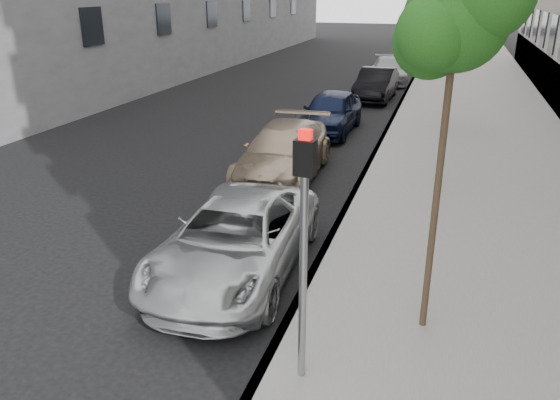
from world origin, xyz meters
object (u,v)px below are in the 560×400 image
at_px(suv, 284,152).
at_px(tree_near, 459,20).
at_px(tree_far, 456,33).
at_px(sedan_rear, 389,70).
at_px(tree_mid, 457,25).
at_px(signal_pole, 304,233).
at_px(minivan, 236,239).
at_px(sedan_blue, 331,112).
at_px(sedan_black, 376,84).

bearing_deg(suv, tree_near, -59.22).
bearing_deg(tree_far, suv, -122.92).
height_order(tree_far, sedan_rear, tree_far).
distance_m(tree_mid, tree_far, 6.53).
relative_size(tree_near, signal_pole, 1.58).
bearing_deg(minivan, tree_mid, 56.40).
xyz_separation_m(minivan, suv, (-0.75, 5.56, 0.04)).
relative_size(tree_far, sedan_blue, 0.97).
height_order(suv, sedan_blue, sedan_blue).
height_order(tree_near, minivan, tree_near).
bearing_deg(signal_pole, tree_near, 53.11).
relative_size(tree_mid, tree_far, 1.14).
distance_m(tree_near, signal_pole, 3.27).
bearing_deg(suv, sedan_rear, 84.91).
bearing_deg(tree_mid, sedan_blue, 126.90).
height_order(suv, sedan_black, sedan_black).
xyz_separation_m(signal_pole, minivan, (-1.95, 2.60, -1.54)).
bearing_deg(minivan, sedan_black, 87.82).
height_order(minivan, suv, suv).
bearing_deg(tree_mid, sedan_rear, 100.90).
height_order(tree_far, signal_pole, tree_far).
bearing_deg(tree_far, signal_pole, -95.87).
bearing_deg(minivan, tree_far, 72.26).
relative_size(tree_mid, sedan_black, 1.10).
bearing_deg(suv, tree_mid, -2.11).
bearing_deg(signal_pole, tree_mid, 84.66).
bearing_deg(tree_near, minivan, 164.95).
relative_size(tree_mid, suv, 0.97).
bearing_deg(sedan_blue, signal_pole, -78.32).
distance_m(tree_mid, sedan_rear, 17.99).
bearing_deg(minivan, suv, 95.96).
distance_m(tree_mid, sedan_black, 13.03).
relative_size(signal_pole, minivan, 0.68).
relative_size(tree_near, minivan, 1.07).
xyz_separation_m(tree_mid, sedan_black, (-3.33, 12.12, -3.43)).
height_order(tree_near, signal_pole, tree_near).
distance_m(tree_near, sedan_black, 19.31).
distance_m(minivan, sedan_black, 17.69).
bearing_deg(suv, sedan_blue, 86.26).
xyz_separation_m(tree_far, minivan, (-3.46, -12.07, -2.83)).
height_order(tree_mid, signal_pole, tree_mid).
xyz_separation_m(tree_far, suv, (-4.21, -6.51, -2.79)).
xyz_separation_m(suv, sedan_black, (0.89, 12.13, 0.00)).
bearing_deg(sedan_rear, suv, -100.26).
relative_size(signal_pole, sedan_rear, 0.71).
distance_m(suv, sedan_rear, 17.36).
relative_size(minivan, sedan_rear, 1.05).
distance_m(tree_mid, minivan, 7.42).
xyz_separation_m(minivan, sedan_rear, (0.12, 22.91, -0.00)).
height_order(tree_near, sedan_rear, tree_near).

